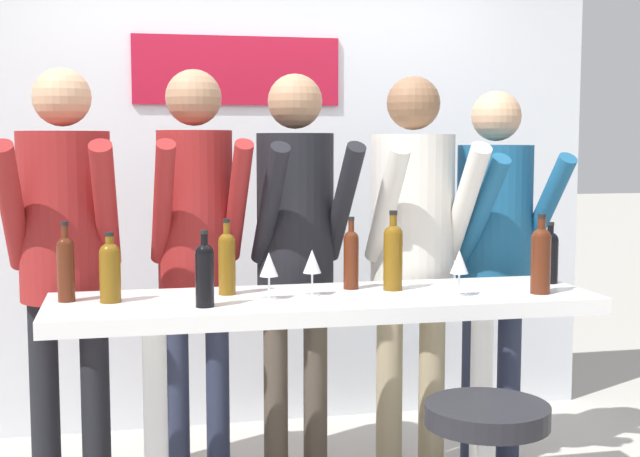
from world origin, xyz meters
name	(u,v)px	position (x,y,z in m)	size (l,w,h in m)	color
back_wall	(264,165)	(0.00, 1.52, 1.41)	(3.69, 0.12, 2.82)	silver
tasting_table	(325,337)	(0.00, 0.00, 0.80)	(2.09, 0.59, 0.96)	white
person_far_left	(65,238)	(-0.99, 0.53, 1.15)	(0.48, 0.59, 1.85)	black
person_left	(196,228)	(-0.45, 0.57, 1.17)	(0.41, 0.56, 1.85)	#23283D
person_center_left	(296,230)	(-0.01, 0.54, 1.16)	(0.44, 0.58, 1.84)	#473D33
person_center	(413,232)	(0.52, 0.51, 1.14)	(0.46, 0.58, 1.83)	gray
person_center_right	(495,235)	(0.94, 0.57, 1.11)	(0.46, 0.58, 1.78)	#23283D
wine_bottle_0	(227,260)	(-0.36, 0.11, 1.09)	(0.07, 0.07, 0.29)	brown
wine_bottle_1	(205,272)	(-0.47, -0.13, 1.08)	(0.07, 0.07, 0.28)	black
wine_bottle_2	(110,269)	(-0.80, 0.03, 1.08)	(0.08, 0.08, 0.26)	brown
wine_bottle_3	(66,265)	(-0.96, 0.08, 1.09)	(0.06, 0.06, 0.30)	#4C1E0F
wine_bottle_4	(351,257)	(0.14, 0.13, 1.09)	(0.06, 0.06, 0.29)	#4C1E0F
wine_bottle_5	(393,254)	(0.29, 0.07, 1.10)	(0.08, 0.08, 0.32)	brown
wine_bottle_6	(541,257)	(0.83, -0.13, 1.10)	(0.08, 0.08, 0.31)	#4C1E0F
wine_bottle_7	(550,255)	(0.98, 0.09, 1.08)	(0.07, 0.07, 0.26)	black
wine_glass_0	(459,263)	(0.50, -0.12, 1.08)	(0.07, 0.07, 0.18)	silver
wine_glass_1	(312,263)	(-0.05, 0.02, 1.08)	(0.07, 0.07, 0.18)	silver
wine_glass_2	(269,266)	(-0.22, -0.03, 1.08)	(0.07, 0.07, 0.18)	silver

